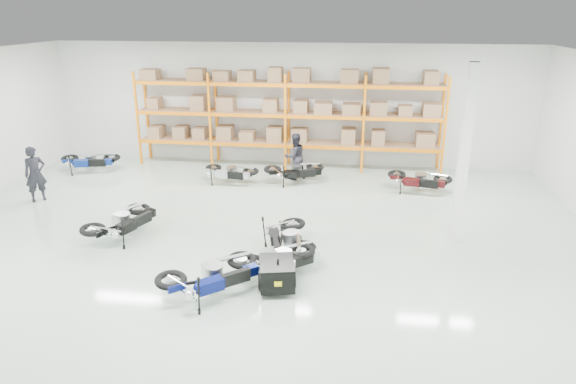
# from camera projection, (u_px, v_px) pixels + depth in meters

# --- Properties ---
(room) EXTENTS (18.00, 18.00, 18.00)m
(room) POSITION_uv_depth(u_px,v_px,m) (251.00, 154.00, 12.72)
(room) COLOR #AABEAD
(room) RESTS_ON ground
(pallet_rack) EXTENTS (11.28, 0.98, 3.62)m
(pallet_rack) POSITION_uv_depth(u_px,v_px,m) (287.00, 107.00, 18.74)
(pallet_rack) COLOR orange
(pallet_rack) RESTS_ON ground
(structural_column) EXTENTS (0.25, 0.25, 4.50)m
(structural_column) POSITION_uv_depth(u_px,v_px,m) (464.00, 156.00, 12.52)
(structural_column) COLOR white
(structural_column) RESTS_ON ground
(moto_blue_centre) EXTENTS (2.10, 1.99, 1.25)m
(moto_blue_centre) POSITION_uv_depth(u_px,v_px,m) (212.00, 270.00, 10.52)
(moto_blue_centre) COLOR #07104F
(moto_blue_centre) RESTS_ON ground
(moto_silver_left) EXTENTS (1.79, 1.70, 1.07)m
(moto_silver_left) POSITION_uv_depth(u_px,v_px,m) (284.00, 254.00, 11.38)
(moto_silver_left) COLOR #B1B3B8
(moto_silver_left) RESTS_ON ground
(moto_black_far_left) EXTENTS (1.55, 2.11, 1.23)m
(moto_black_far_left) POSITION_uv_depth(u_px,v_px,m) (123.00, 217.00, 13.23)
(moto_black_far_left) COLOR black
(moto_black_far_left) RESTS_ON ground
(moto_touring_right) EXTENTS (1.37, 2.06, 1.22)m
(moto_touring_right) POSITION_uv_depth(u_px,v_px,m) (287.00, 234.00, 12.25)
(moto_touring_right) COLOR black
(moto_touring_right) RESTS_ON ground
(trailer) EXTENTS (0.89, 1.56, 0.64)m
(trailer) POSITION_uv_depth(u_px,v_px,m) (277.00, 273.00, 10.83)
(trailer) COLOR black
(trailer) RESTS_ON ground
(moto_back_a) EXTENTS (1.96, 1.24, 1.18)m
(moto_back_a) POSITION_uv_depth(u_px,v_px,m) (89.00, 157.00, 18.64)
(moto_back_a) COLOR navy
(moto_back_a) RESTS_ON ground
(moto_back_b) EXTENTS (1.78, 1.09, 1.08)m
(moto_back_b) POSITION_uv_depth(u_px,v_px,m) (229.00, 169.00, 17.45)
(moto_back_b) COLOR #ADB1B7
(moto_back_b) RESTS_ON ground
(moto_back_c) EXTENTS (1.99, 1.43, 1.16)m
(moto_back_c) POSITION_uv_depth(u_px,v_px,m) (295.00, 167.00, 17.47)
(moto_back_c) COLOR black
(moto_back_c) RESTS_ON ground
(moto_back_d) EXTENTS (1.93, 1.25, 1.15)m
(moto_back_d) POSITION_uv_depth(u_px,v_px,m) (419.00, 176.00, 16.59)
(moto_back_d) COLOR #3E0C0F
(moto_back_d) RESTS_ON ground
(person_left) EXTENTS (0.73, 0.74, 1.72)m
(person_left) POSITION_uv_depth(u_px,v_px,m) (35.00, 174.00, 15.74)
(person_left) COLOR black
(person_left) RESTS_ON ground
(person_back) EXTENTS (1.00, 0.97, 1.63)m
(person_back) POSITION_uv_depth(u_px,v_px,m) (295.00, 156.00, 17.80)
(person_back) COLOR #222129
(person_back) RESTS_ON ground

